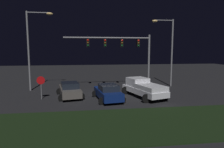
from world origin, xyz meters
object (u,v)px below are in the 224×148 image
Objects in this scene: car_sedan_far at (108,92)px; stop_sign at (41,83)px; traffic_signal_gantry at (122,47)px; street_lamp_left at (33,42)px; car_sedan at (70,90)px; pickup_truck at (143,87)px; street_lamp_right at (168,45)px.

car_sedan_far is 6.42m from stop_sign.
traffic_signal_gantry reaches higher than stop_sign.
street_lamp_left is at bearing 109.59° from stop_sign.
car_sedan_far is at bearing -9.56° from stop_sign.
stop_sign reaches higher than car_sedan.
stop_sign reaches higher than pickup_truck.
pickup_truck is 2.58× the size of stop_sign.
pickup_truck is 1.25× the size of car_sedan_far.
traffic_signal_gantry is 10.19m from stop_sign.
street_lamp_right is at bearing -81.03° from car_sedan.
stop_sign is at bearing 92.84° from car_sedan.
car_sedan is at bearing 13.57° from stop_sign.
car_sedan_far is 0.45× the size of traffic_signal_gantry.
traffic_signal_gantry is at bearing -32.03° from car_sedan_far.
street_lamp_right is (4.72, 5.17, 4.33)m from pickup_truck.
traffic_signal_gantry is 1.15× the size of street_lamp_left.
street_lamp_left is at bearing 36.89° from car_sedan.
street_lamp_right is at bearing 18.64° from stop_sign.
car_sedan_far is (3.66, -1.69, 0.00)m from car_sedan.
street_lamp_left reaches higher than street_lamp_right.
car_sedan_far is (-3.65, -0.83, -0.26)m from pickup_truck.
street_lamp_left is (-11.52, 4.69, 4.61)m from pickup_truck.
street_lamp_left is 16.24m from street_lamp_right.
car_sedan_far is at bearing -144.38° from street_lamp_right.
pickup_truck is at bearing -73.29° from traffic_signal_gantry.
car_sedan_far is 10.78m from street_lamp_left.
pickup_truck is 9.95m from stop_sign.
car_sedan_far is at bearing -35.08° from street_lamp_left.
pickup_truck reaches higher than car_sedan.
pickup_truck reaches higher than car_sedan_far.
car_sedan is at bearing -42.37° from street_lamp_left.
pickup_truck is at bearing -85.67° from car_sedan_far.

